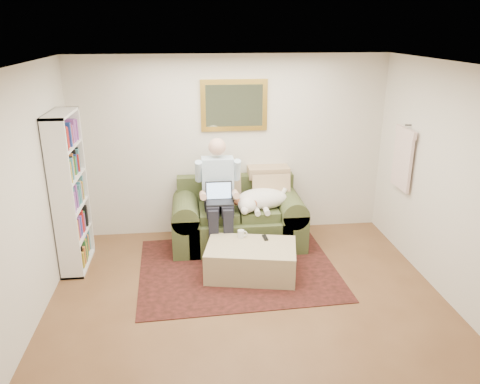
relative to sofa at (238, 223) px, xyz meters
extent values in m
cube|color=brown|center=(-0.05, -2.00, -0.32)|extent=(4.50, 5.00, 0.01)
cube|color=white|center=(-0.05, -2.00, 2.28)|extent=(4.50, 5.00, 0.01)
cube|color=beige|center=(-0.05, 0.50, 0.98)|extent=(4.50, 0.01, 2.60)
cube|color=beige|center=(-2.30, -2.00, 0.98)|extent=(0.01, 5.00, 2.60)
cube|color=beige|center=(2.20, -2.00, 0.98)|extent=(0.01, 5.00, 2.60)
cube|color=black|center=(-0.08, -0.76, -0.31)|extent=(2.56, 2.09, 0.01)
cube|color=#3A4424|center=(0.00, -0.04, -0.09)|extent=(1.39, 0.89, 0.45)
cube|color=#3A4424|center=(0.00, 0.35, 0.37)|extent=(1.69, 0.19, 0.46)
cube|color=#3A4424|center=(-0.73, -0.04, -0.04)|extent=(0.37, 0.89, 0.93)
cube|color=#3A4424|center=(0.73, -0.04, -0.04)|extent=(0.37, 0.89, 0.93)
cube|color=#3A4424|center=(-0.27, -0.09, 0.20)|extent=(0.53, 0.60, 0.13)
cube|color=#3A4424|center=(0.27, -0.09, 0.20)|extent=(0.53, 0.60, 0.13)
cube|color=black|center=(-0.27, -0.30, 0.43)|extent=(0.36, 0.25, 0.02)
cube|color=black|center=(-0.27, -0.17, 0.56)|extent=(0.36, 0.07, 0.25)
cube|color=#99BFF2|center=(-0.27, -0.18, 0.56)|extent=(0.32, 0.05, 0.21)
cube|color=tan|center=(0.06, -0.92, -0.12)|extent=(1.21, 0.90, 0.40)
cylinder|color=white|center=(-0.03, -0.67, 0.13)|extent=(0.08, 0.08, 0.10)
cube|color=black|center=(0.27, -0.73, 0.09)|extent=(0.06, 0.15, 0.02)
cube|color=gold|center=(0.00, 0.47, 1.58)|extent=(0.94, 0.04, 0.72)
cube|color=gray|center=(0.00, 0.45, 1.58)|extent=(0.80, 0.01, 0.58)
camera|label=1|loc=(-0.65, -6.06, 2.65)|focal=35.00mm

